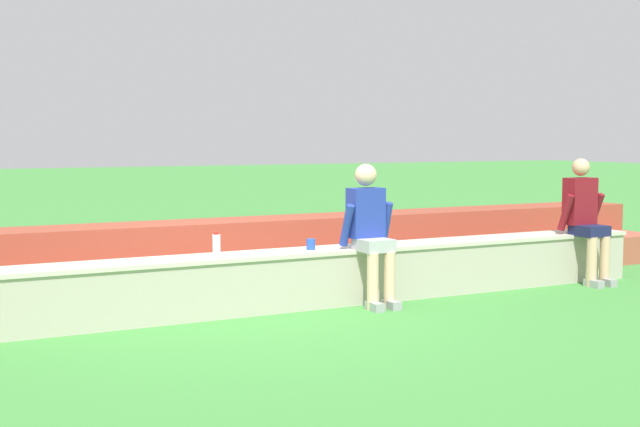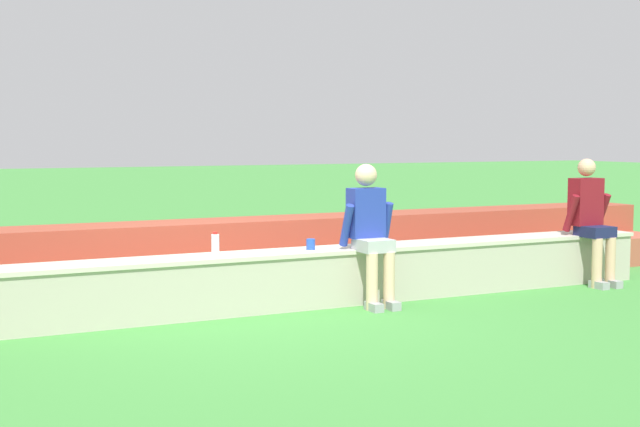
{
  "view_description": "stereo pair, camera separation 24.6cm",
  "coord_description": "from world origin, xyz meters",
  "px_view_note": "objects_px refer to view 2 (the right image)",
  "views": [
    {
      "loc": [
        -3.03,
        -7.09,
        1.63
      ],
      "look_at": [
        0.75,
        0.22,
        0.89
      ],
      "focal_mm": 48.06,
      "sensor_mm": 36.0,
      "label": 1
    },
    {
      "loc": [
        -2.81,
        -7.2,
        1.63
      ],
      "look_at": [
        0.75,
        0.22,
        0.89
      ],
      "focal_mm": 48.06,
      "sensor_mm": 36.0,
      "label": 2
    }
  ],
  "objects_px": {
    "water_bottle_center_gap": "(215,244)",
    "person_left_of_center": "(370,230)",
    "person_center": "(591,218)",
    "plastic_cup_left_end": "(311,244)"
  },
  "relations": [
    {
      "from": "person_center",
      "to": "plastic_cup_left_end",
      "type": "xyz_separation_m",
      "value": [
        -3.3,
        0.24,
        -0.14
      ]
    },
    {
      "from": "person_center",
      "to": "water_bottle_center_gap",
      "type": "xyz_separation_m",
      "value": [
        -4.26,
        0.26,
        -0.09
      ]
    },
    {
      "from": "person_center",
      "to": "plastic_cup_left_end",
      "type": "bearing_deg",
      "value": 175.79
    },
    {
      "from": "person_left_of_center",
      "to": "water_bottle_center_gap",
      "type": "distance_m",
      "value": 1.5
    },
    {
      "from": "person_center",
      "to": "water_bottle_center_gap",
      "type": "height_order",
      "value": "person_center"
    },
    {
      "from": "water_bottle_center_gap",
      "to": "person_left_of_center",
      "type": "bearing_deg",
      "value": -9.8
    },
    {
      "from": "person_center",
      "to": "water_bottle_center_gap",
      "type": "distance_m",
      "value": 4.26
    },
    {
      "from": "water_bottle_center_gap",
      "to": "plastic_cup_left_end",
      "type": "distance_m",
      "value": 0.96
    },
    {
      "from": "water_bottle_center_gap",
      "to": "plastic_cup_left_end",
      "type": "bearing_deg",
      "value": -0.91
    },
    {
      "from": "plastic_cup_left_end",
      "to": "water_bottle_center_gap",
      "type": "bearing_deg",
      "value": 179.09
    }
  ]
}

